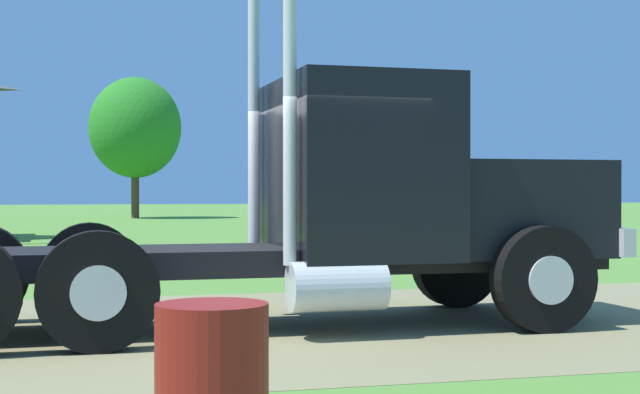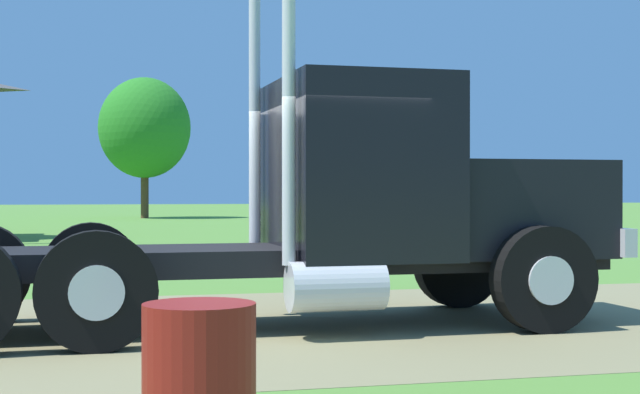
% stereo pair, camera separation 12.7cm
% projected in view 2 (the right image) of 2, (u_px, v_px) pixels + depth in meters
% --- Properties ---
extents(ground_plane, '(200.00, 200.00, 0.00)m').
position_uv_depth(ground_plane, '(291.00, 326.00, 10.65)').
color(ground_plane, '#568934').
extents(dirt_track, '(120.00, 6.77, 0.01)m').
position_uv_depth(dirt_track, '(291.00, 325.00, 10.65)').
color(dirt_track, '#867E55').
rests_on(dirt_track, ground_plane).
extents(truck_foreground_white, '(8.18, 2.81, 3.91)m').
position_uv_depth(truck_foreground_white, '(355.00, 209.00, 10.78)').
color(truck_foreground_white, black).
rests_on(truck_foreground_white, ground_plane).
extents(steel_barrel, '(0.60, 0.60, 0.94)m').
position_uv_depth(steel_barrel, '(199.00, 391.00, 4.97)').
color(steel_barrel, maroon).
rests_on(steel_barrel, ground_plane).
extents(tree_mid, '(5.16, 5.16, 7.94)m').
position_uv_depth(tree_mid, '(145.00, 128.00, 52.88)').
color(tree_mid, '#513823').
rests_on(tree_mid, ground_plane).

